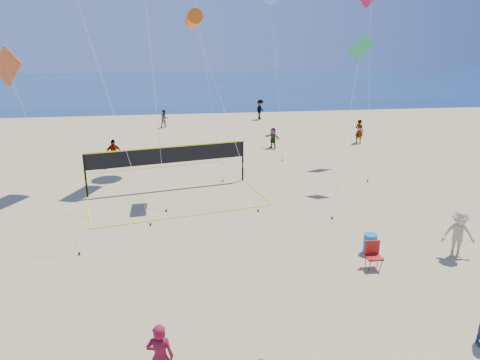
{
  "coord_description": "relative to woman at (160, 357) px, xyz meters",
  "views": [
    {
      "loc": [
        -2.35,
        -11.36,
        8.31
      ],
      "look_at": [
        -0.53,
        2.0,
        3.96
      ],
      "focal_mm": 35.0,
      "sensor_mm": 36.0,
      "label": 1
    }
  ],
  "objects": [
    {
      "name": "far_person_4",
      "position": [
        8.63,
        34.87,
        0.05
      ],
      "size": [
        1.27,
        1.41,
        1.9
      ],
      "primitive_type": "imported",
      "rotation": [
        0.0,
        0.0,
        0.99
      ],
      "color": "gray",
      "rests_on": "ground"
    },
    {
      "name": "trash_barrel",
      "position": [
        7.86,
        6.24,
        -0.51
      ],
      "size": [
        0.63,
        0.63,
        0.78
      ],
      "primitive_type": "cylinder",
      "rotation": [
        0.0,
        0.0,
        -0.25
      ],
      "color": "#1A63AC",
      "rests_on": "ground"
    },
    {
      "name": "camp_chair",
      "position": [
        7.48,
        5.1,
        -0.32
      ],
      "size": [
        0.56,
        0.68,
        1.13
      ],
      "rotation": [
        0.0,
        0.0,
        -0.02
      ],
      "color": "#A71813",
      "rests_on": "ground"
    },
    {
      "name": "volleyball_net",
      "position": [
        0.05,
        15.17,
        0.71
      ],
      "size": [
        10.38,
        10.26,
        2.35
      ],
      "rotation": [
        0.0,
        0.0,
        0.21
      ],
      "color": "black",
      "rests_on": "ground"
    },
    {
      "name": "far_person_0",
      "position": [
        -3.42,
        19.9,
        -0.01
      ],
      "size": [
        1.12,
        0.79,
        1.77
      ],
      "primitive_type": "imported",
      "rotation": [
        0.0,
        0.0,
        0.38
      ],
      "color": "gray",
      "rests_on": "ground"
    },
    {
      "name": "far_person_1",
      "position": [
        7.53,
        23.4,
        -0.15
      ],
      "size": [
        1.22,
        1.36,
        1.5
      ],
      "primitive_type": "imported",
      "rotation": [
        0.0,
        0.0,
        -0.89
      ],
      "color": "gray",
      "rests_on": "ground"
    },
    {
      "name": "kite_4",
      "position": [
        10.05,
        14.37,
        5.99
      ],
      "size": [
        3.48,
        5.19,
        8.11
      ],
      "rotation": [
        0.0,
        0.0,
        -0.03
      ],
      "color": "#30B56C",
      "rests_on": "ground"
    },
    {
      "name": "ground",
      "position": [
        2.98,
        1.93,
        -0.9
      ],
      "size": [
        120.0,
        120.0,
        0.0
      ],
      "primitive_type": "plane",
      "color": "tan",
      "rests_on": "ground"
    },
    {
      "name": "kite_2",
      "position": [
        1.63,
        14.48,
        7.88
      ],
      "size": [
        3.11,
        4.39,
        9.27
      ],
      "rotation": [
        0.0,
        0.0,
        0.06
      ],
      "color": "#DE5B10",
      "rests_on": "ground"
    },
    {
      "name": "bystander_b",
      "position": [
        11.02,
        5.5,
        0.04
      ],
      "size": [
        1.35,
        0.99,
        1.88
      ],
      "primitive_type": "imported",
      "rotation": [
        0.0,
        0.0,
        -0.26
      ],
      "color": "tan",
      "rests_on": "ground"
    },
    {
      "name": "woman",
      "position": [
        0.0,
        0.0,
        0.0
      ],
      "size": [
        0.7,
        0.5,
        1.79
      ],
      "primitive_type": "imported",
      "rotation": [
        0.0,
        0.0,
        3.02
      ],
      "color": "maroon",
      "rests_on": "ground"
    },
    {
      "name": "ocean",
      "position": [
        2.98,
        63.93,
        -0.88
      ],
      "size": [
        140.0,
        50.0,
        0.03
      ],
      "primitive_type": "cube",
      "color": "navy",
      "rests_on": "ground"
    },
    {
      "name": "far_person_2",
      "position": [
        14.37,
        24.05,
        0.02
      ],
      "size": [
        0.75,
        0.8,
        1.83
      ],
      "primitive_type": "imported",
      "rotation": [
        0.0,
        0.0,
        2.23
      ],
      "color": "gray",
      "rests_on": "ground"
    },
    {
      "name": "far_person_3",
      "position": [
        -0.46,
        32.14,
        -0.12
      ],
      "size": [
        0.92,
        0.82,
        1.56
      ],
      "primitive_type": "imported",
      "rotation": [
        0.0,
        0.0,
        0.36
      ],
      "color": "gray",
      "rests_on": "ground"
    },
    {
      "name": "kite_3",
      "position": [
        -5.51,
        9.49,
        5.73
      ],
      "size": [
        3.03,
        2.5,
        7.78
      ],
      "rotation": [
        0.0,
        0.0,
        -0.37
      ],
      "color": "#C65625",
      "rests_on": "ground"
    }
  ]
}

